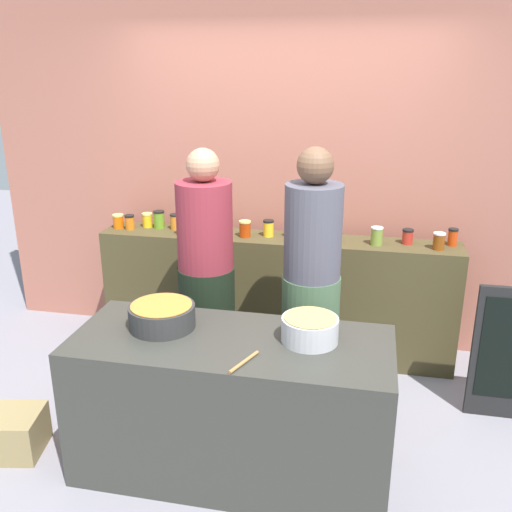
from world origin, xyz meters
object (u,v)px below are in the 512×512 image
object	(u,v)px
cook_in_cap	(311,299)
preserve_jar_5	(183,227)
preserve_jar_6	(219,225)
preserve_jar_15	(453,237)
preserve_jar_14	(439,241)
preserve_jar_3	(159,219)
preserve_jar_0	(118,221)
preserve_jar_2	(147,220)
cooking_pot_center	(310,329)
cook_with_tongs	(207,290)
preserve_jar_4	(176,222)
preserve_jar_9	(291,230)
preserve_jar_1	(130,222)
preserve_jar_11	(335,236)
preserve_jar_7	(245,229)
preserve_jar_13	(408,236)
preserve_jar_10	(309,230)
bread_crate	(7,432)
wooden_spoon	(244,362)
cooking_pot_left	(162,316)
preserve_jar_8	(268,228)
preserve_jar_12	(377,236)

from	to	relation	value
cook_in_cap	preserve_jar_5	bearing A→B (deg)	147.41
preserve_jar_6	preserve_jar_15	world-z (taller)	preserve_jar_15
preserve_jar_14	preserve_jar_3	bearing A→B (deg)	176.84
preserve_jar_0	preserve_jar_2	size ratio (longest dim) A/B	0.98
cooking_pot_center	cook_with_tongs	distance (m)	1.01
preserve_jar_4	preserve_jar_9	distance (m)	0.91
preserve_jar_2	preserve_jar_5	bearing A→B (deg)	-22.23
preserve_jar_1	preserve_jar_11	xyz separation A→B (m)	(1.60, -0.04, -0.00)
preserve_jar_7	preserve_jar_13	size ratio (longest dim) A/B	1.13
preserve_jar_6	preserve_jar_10	size ratio (longest dim) A/B	0.79
preserve_jar_7	bread_crate	world-z (taller)	preserve_jar_7
preserve_jar_6	preserve_jar_10	distance (m)	0.70
preserve_jar_7	wooden_spoon	xyz separation A→B (m)	(0.36, -1.60, -0.19)
preserve_jar_1	cooking_pot_left	distance (m)	1.52
cooking_pot_center	cook_in_cap	xyz separation A→B (m)	(-0.06, 0.59, -0.08)
preserve_jar_2	preserve_jar_4	bearing A→B (deg)	-3.31
preserve_jar_0	cook_in_cap	distance (m)	1.79
cooking_pot_left	preserve_jar_3	bearing A→B (deg)	111.29
preserve_jar_8	cooking_pot_left	distance (m)	1.40
preserve_jar_3	wooden_spoon	world-z (taller)	preserve_jar_3
preserve_jar_0	preserve_jar_14	size ratio (longest dim) A/B	0.91
preserve_jar_15	cooking_pot_left	xyz separation A→B (m)	(-1.67, -1.39, -0.14)
preserve_jar_4	preserve_jar_9	bearing A→B (deg)	-1.41
cook_in_cap	preserve_jar_3	bearing A→B (deg)	148.02
cooking_pot_left	preserve_jar_9	bearing A→B (deg)	69.51
preserve_jar_9	preserve_jar_12	distance (m)	0.63
cooking_pot_left	cook_with_tongs	size ratio (longest dim) A/B	0.21
preserve_jar_7	preserve_jar_12	size ratio (longest dim) A/B	0.94
cooking_pot_center	preserve_jar_14	bearing A→B (deg)	59.63
preserve_jar_1	cook_with_tongs	xyz separation A→B (m)	(0.81, -0.66, -0.24)
preserve_jar_2	preserve_jar_4	world-z (taller)	preserve_jar_4
cooking_pot_center	wooden_spoon	xyz separation A→B (m)	(-0.28, -0.30, -0.06)
preserve_jar_2	cooking_pot_left	xyz separation A→B (m)	(0.65, -1.40, -0.13)
cooking_pot_left	cook_in_cap	distance (m)	0.96
cook_in_cap	bread_crate	size ratio (longest dim) A/B	4.31
preserve_jar_2	preserve_jar_1	bearing A→B (deg)	-140.51
preserve_jar_11	bread_crate	xyz separation A→B (m)	(-1.77, -1.48, -0.88)
preserve_jar_1	preserve_jar_15	world-z (taller)	preserve_jar_15
preserve_jar_9	cook_in_cap	distance (m)	0.84
preserve_jar_6	preserve_jar_8	bearing A→B (deg)	-6.75
preserve_jar_10	preserve_jar_11	size ratio (longest dim) A/B	1.18
preserve_jar_0	preserve_jar_4	size ratio (longest dim) A/B	0.91
preserve_jar_2	cooking_pot_left	size ratio (longest dim) A/B	0.31
preserve_jar_3	cook_with_tongs	world-z (taller)	cook_with_tongs
cooking_pot_center	cook_in_cap	world-z (taller)	cook_in_cap
cooking_pot_left	cook_in_cap	xyz separation A→B (m)	(0.75, 0.59, -0.08)
preserve_jar_1	preserve_jar_0	bearing A→B (deg)	171.03
bread_crate	preserve_jar_6	bearing A→B (deg)	61.49
preserve_jar_3	cooking_pot_left	size ratio (longest dim) A/B	0.38
preserve_jar_0	preserve_jar_9	bearing A→B (deg)	1.58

